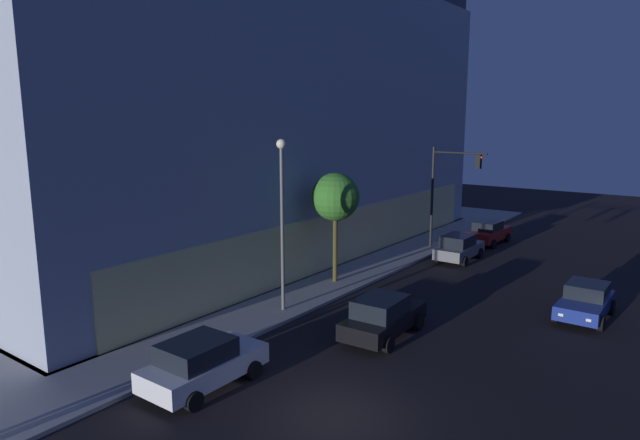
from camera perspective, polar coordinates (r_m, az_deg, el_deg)
ground_plane at (r=17.74m, az=1.33°, el=-19.71°), size 120.00×120.00×0.00m
modern_building at (r=41.60m, az=-12.65°, el=11.75°), size 37.80×26.34×20.15m
traffic_light_far_corner at (r=37.73m, az=13.12°, el=3.85°), size 0.45×3.86×6.90m
street_lamp_sidewalk at (r=24.79m, az=-3.97°, el=1.62°), size 0.44×0.44×7.88m
sidewalk_tree at (r=29.27m, az=1.61°, el=2.36°), size 2.58×2.58×5.96m
car_white at (r=19.43m, az=-12.13°, el=-14.27°), size 4.34×2.22×1.70m
car_black at (r=23.15m, az=6.56°, el=-9.91°), size 4.66×2.24×1.75m
car_blue at (r=27.84m, az=25.86°, el=-7.56°), size 4.16×2.07×1.57m
car_grey at (r=36.03m, az=14.23°, el=-2.77°), size 4.29×2.02×1.68m
car_red at (r=41.43m, az=17.14°, el=-1.22°), size 4.43×2.11×1.66m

